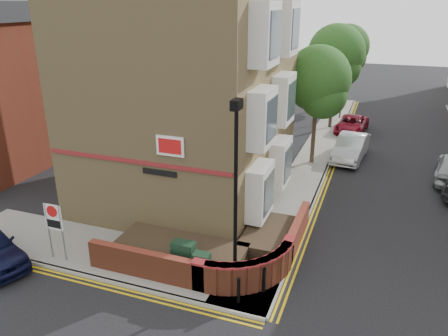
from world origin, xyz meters
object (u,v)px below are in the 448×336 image
(utility_cabinet_large, at_px, (184,257))
(silver_car_near, at_px, (351,147))
(zone_sign, at_px, (54,222))
(lamppost, at_px, (236,198))

(utility_cabinet_large, height_order, silver_car_near, silver_car_near)
(zone_sign, height_order, silver_car_near, zone_sign)
(lamppost, height_order, utility_cabinet_large, lamppost)
(lamppost, xyz_separation_m, utility_cabinet_large, (-1.90, 0.10, -2.62))
(zone_sign, distance_m, silver_car_near, 17.64)
(zone_sign, bearing_deg, lamppost, 6.07)
(utility_cabinet_large, height_order, zone_sign, zone_sign)
(utility_cabinet_large, distance_m, silver_car_near, 14.96)
(lamppost, relative_size, zone_sign, 2.86)
(utility_cabinet_large, bearing_deg, lamppost, -3.01)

